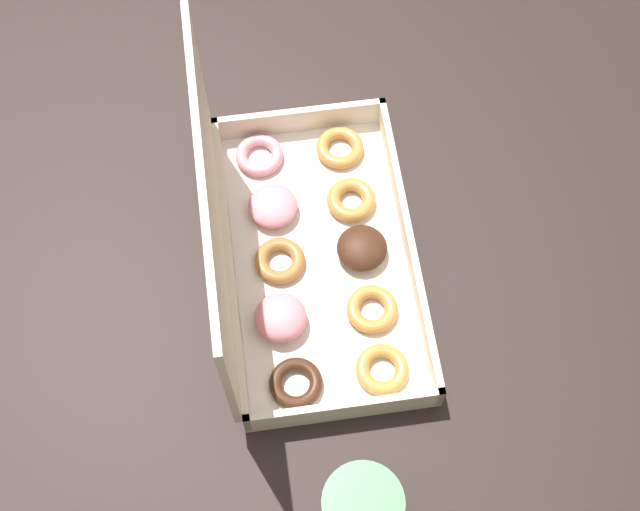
# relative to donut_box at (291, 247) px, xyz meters

# --- Properties ---
(ground_plane) EXTENTS (8.00, 8.00, 0.00)m
(ground_plane) POSITION_rel_donut_box_xyz_m (0.04, -0.07, -0.82)
(ground_plane) COLOR #564C44
(dining_table) EXTENTS (0.94, 1.02, 0.76)m
(dining_table) POSITION_rel_donut_box_xyz_m (0.04, -0.07, -0.16)
(dining_table) COLOR black
(dining_table) RESTS_ON ground_plane
(donut_box) EXTENTS (0.39, 0.23, 0.26)m
(donut_box) POSITION_rel_donut_box_xyz_m (0.00, 0.00, 0.00)
(donut_box) COLOR silver
(donut_box) RESTS_ON dining_table
(coffee_mug) EXTENTS (0.08, 0.08, 0.09)m
(coffee_mug) POSITION_rel_donut_box_xyz_m (-0.30, -0.03, -0.01)
(coffee_mug) COLOR #4C8456
(coffee_mug) RESTS_ON dining_table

